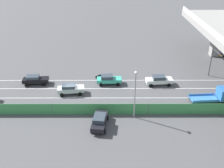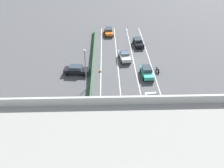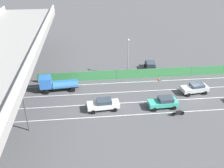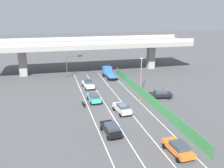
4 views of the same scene
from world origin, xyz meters
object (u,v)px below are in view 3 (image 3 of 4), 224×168
(flatbed_truck_blue, at_px, (52,84))
(motorcycle, at_px, (178,113))
(parked_sedan_dark, at_px, (151,66))
(car_taxi_teal, at_px, (164,102))
(traffic_light, at_px, (25,99))
(car_hatchback_white, at_px, (103,104))
(traffic_cone, at_px, (159,79))
(street_lamp, at_px, (128,55))
(car_sedan_silver, at_px, (195,88))

(flatbed_truck_blue, xyz_separation_m, motorcycle, (-9.03, -18.49, -0.87))
(flatbed_truck_blue, bearing_deg, parked_sedan_dark, -71.67)
(car_taxi_teal, height_order, traffic_light, traffic_light)
(car_hatchback_white, height_order, traffic_light, traffic_light)
(motorcycle, height_order, traffic_light, traffic_light)
(traffic_light, bearing_deg, motorcycle, -90.55)
(car_taxi_teal, xyz_separation_m, motorcycle, (-2.26, -1.51, -0.47))
(traffic_light, distance_m, traffic_cone, 23.67)
(parked_sedan_dark, relative_size, street_lamp, 0.66)
(car_sedan_silver, height_order, motorcycle, car_sedan_silver)
(car_sedan_silver, height_order, flatbed_truck_blue, flatbed_truck_blue)
(flatbed_truck_blue, distance_m, street_lamp, 14.11)
(car_taxi_teal, xyz_separation_m, traffic_cone, (8.49, -1.70, -0.67))
(car_hatchback_white, height_order, car_sedan_silver, car_hatchback_white)
(car_taxi_teal, distance_m, parked_sedan_dark, 12.80)
(car_sedan_silver, bearing_deg, traffic_cone, 43.26)
(motorcycle, distance_m, street_lamp, 14.43)
(car_hatchback_white, bearing_deg, street_lamp, -26.78)
(car_hatchback_white, bearing_deg, car_sedan_silver, -77.88)
(car_sedan_silver, height_order, parked_sedan_dark, car_sedan_silver)
(car_hatchback_white, height_order, street_lamp, street_lamp)
(street_lamp, distance_m, traffic_cone, 7.13)
(flatbed_truck_blue, relative_size, traffic_cone, 11.18)
(traffic_light, bearing_deg, street_lamp, -50.60)
(car_sedan_silver, xyz_separation_m, traffic_light, (-5.66, 25.45, 3.09))
(traffic_light, bearing_deg, parked_sedan_dark, -53.80)
(car_hatchback_white, xyz_separation_m, car_sedan_silver, (3.27, -15.22, -0.01))
(car_hatchback_white, relative_size, motorcycle, 2.46)
(traffic_light, xyz_separation_m, traffic_cone, (10.55, -20.85, -3.76))
(flatbed_truck_blue, height_order, motorcycle, flatbed_truck_blue)
(street_lamp, bearing_deg, motorcycle, -157.79)
(motorcycle, bearing_deg, flatbed_truck_blue, 63.98)
(motorcycle, bearing_deg, traffic_cone, -1.01)
(flatbed_truck_blue, distance_m, traffic_cone, 18.79)
(motorcycle, xyz_separation_m, parked_sedan_dark, (15.01, 0.43, 0.47))
(car_hatchback_white, xyz_separation_m, motorcycle, (-2.59, -10.43, -0.48))
(motorcycle, height_order, street_lamp, street_lamp)
(flatbed_truck_blue, xyz_separation_m, parked_sedan_dark, (5.98, -18.06, -0.40))
(motorcycle, xyz_separation_m, traffic_cone, (10.75, -0.19, -0.20))
(flatbed_truck_blue, relative_size, street_lamp, 0.88)
(car_hatchback_white, distance_m, traffic_light, 10.95)
(car_taxi_teal, height_order, street_lamp, street_lamp)
(car_sedan_silver, bearing_deg, car_hatchback_white, 102.12)
(street_lamp, bearing_deg, parked_sedan_dark, -65.96)
(parked_sedan_dark, height_order, street_lamp, street_lamp)
(car_sedan_silver, xyz_separation_m, flatbed_truck_blue, (3.17, 23.28, 0.39))
(car_hatchback_white, bearing_deg, flatbed_truck_blue, 51.38)
(motorcycle, bearing_deg, car_hatchback_white, 76.05)
(car_sedan_silver, xyz_separation_m, motorcycle, (-5.86, 4.79, -0.47))
(car_sedan_silver, bearing_deg, street_lamp, 55.12)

